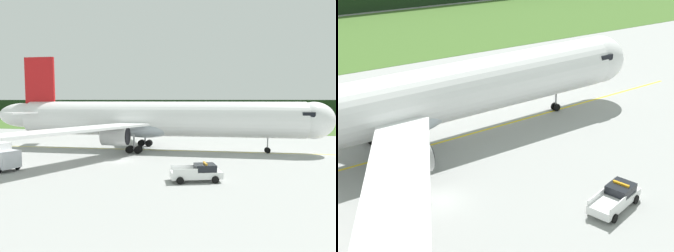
% 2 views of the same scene
% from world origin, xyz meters
% --- Properties ---
extents(ground, '(320.00, 320.00, 0.00)m').
position_xyz_m(ground, '(0.00, 0.00, 0.00)').
color(ground, '#9B9C9A').
extents(taxiway_centerline_main, '(74.13, 3.78, 0.01)m').
position_xyz_m(taxiway_centerline_main, '(3.09, 9.99, 0.00)').
color(taxiway_centerline_main, yellow).
rests_on(taxiway_centerline_main, ground).
extents(airliner, '(57.22, 49.69, 15.95)m').
position_xyz_m(airliner, '(2.59, 9.97, 5.16)').
color(airliner, white).
rests_on(airliner, ground).
extents(ops_pickup_truck, '(5.67, 3.56, 1.94)m').
position_xyz_m(ops_pickup_truck, '(11.84, -8.78, 0.90)').
color(ops_pickup_truck, white).
rests_on(ops_pickup_truck, ground).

